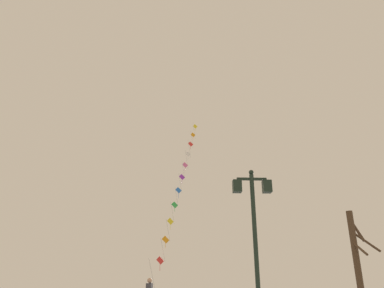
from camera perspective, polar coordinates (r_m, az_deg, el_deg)
The scene contains 3 objects.
twin_lantern_lamp_post at distance 11.98m, azimuth 9.61°, elevation -11.11°, with size 1.26×0.28×4.99m.
kite_train at distance 26.79m, azimuth -1.86°, elevation -6.27°, with size 3.16×11.55×15.37m.
bare_tree at distance 16.30m, azimuth 24.38°, elevation -16.48°, with size 1.10×1.56×4.24m.
Camera 1 is at (-0.22, -1.61, 1.47)m, focal length 34.26 mm.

